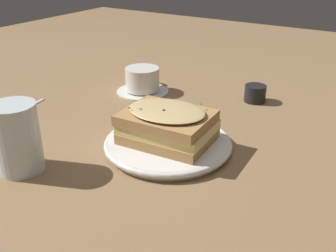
{
  "coord_description": "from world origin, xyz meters",
  "views": [
    {
      "loc": [
        0.56,
        0.35,
        0.35
      ],
      "look_at": [
        0.02,
        0.01,
        0.05
      ],
      "focal_mm": 42.0,
      "sensor_mm": 36.0,
      "label": 1
    }
  ],
  "objects_px": {
    "condiment_pot": "(255,93)",
    "water_glass": "(17,138)",
    "teacup_with_saucer": "(143,81)",
    "fork": "(14,116)",
    "sandwich": "(167,125)",
    "dinner_plate": "(168,144)"
  },
  "relations": [
    {
      "from": "teacup_with_saucer",
      "to": "sandwich",
      "type": "bearing_deg",
      "value": -161.88
    },
    {
      "from": "dinner_plate",
      "to": "teacup_with_saucer",
      "type": "xyz_separation_m",
      "value": [
        -0.22,
        -0.22,
        0.02
      ]
    },
    {
      "from": "teacup_with_saucer",
      "to": "condiment_pot",
      "type": "height_order",
      "value": "teacup_with_saucer"
    },
    {
      "from": "fork",
      "to": "dinner_plate",
      "type": "bearing_deg",
      "value": 175.36
    },
    {
      "from": "dinner_plate",
      "to": "teacup_with_saucer",
      "type": "distance_m",
      "value": 0.31
    },
    {
      "from": "teacup_with_saucer",
      "to": "fork",
      "type": "height_order",
      "value": "teacup_with_saucer"
    },
    {
      "from": "teacup_with_saucer",
      "to": "fork",
      "type": "relative_size",
      "value": 0.78
    },
    {
      "from": "sandwich",
      "to": "water_glass",
      "type": "relative_size",
      "value": 1.41
    },
    {
      "from": "teacup_with_saucer",
      "to": "water_glass",
      "type": "bearing_deg",
      "value": 160.48
    },
    {
      "from": "condiment_pot",
      "to": "water_glass",
      "type": "bearing_deg",
      "value": -23.63
    },
    {
      "from": "sandwich",
      "to": "dinner_plate",
      "type": "bearing_deg",
      "value": 130.16
    },
    {
      "from": "teacup_with_saucer",
      "to": "condiment_pot",
      "type": "bearing_deg",
      "value": -97.49
    },
    {
      "from": "dinner_plate",
      "to": "condiment_pot",
      "type": "xyz_separation_m",
      "value": [
        -0.31,
        0.05,
        0.01
      ]
    },
    {
      "from": "sandwich",
      "to": "teacup_with_saucer",
      "type": "relative_size",
      "value": 1.23
    },
    {
      "from": "teacup_with_saucer",
      "to": "fork",
      "type": "xyz_separation_m",
      "value": [
        0.28,
        -0.15,
        -0.03
      ]
    },
    {
      "from": "dinner_plate",
      "to": "water_glass",
      "type": "relative_size",
      "value": 2.0
    },
    {
      "from": "sandwich",
      "to": "condiment_pot",
      "type": "relative_size",
      "value": 3.28
    },
    {
      "from": "condiment_pot",
      "to": "fork",
      "type": "bearing_deg",
      "value": -48.51
    },
    {
      "from": "teacup_with_saucer",
      "to": "water_glass",
      "type": "xyz_separation_m",
      "value": [
        0.41,
        0.05,
        0.03
      ]
    },
    {
      "from": "dinner_plate",
      "to": "fork",
      "type": "height_order",
      "value": "dinner_plate"
    },
    {
      "from": "fork",
      "to": "condiment_pot",
      "type": "relative_size",
      "value": 3.42
    },
    {
      "from": "sandwich",
      "to": "condiment_pot",
      "type": "distance_m",
      "value": 0.32
    }
  ]
}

